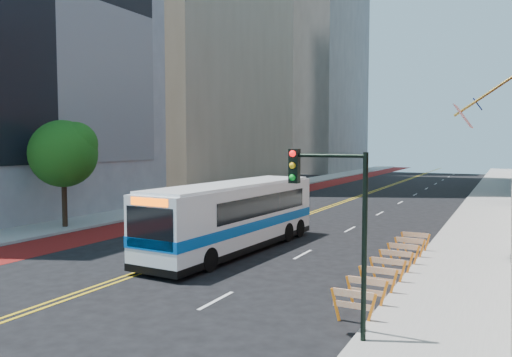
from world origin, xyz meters
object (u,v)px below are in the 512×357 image
object	(u,v)px
transit_bus	(236,215)
car_b	(294,189)
street_tree	(64,151)
car_a	(246,193)
car_c	(290,185)
traffic_signal	(332,205)

from	to	relation	value
transit_bus	car_b	xyz separation A→B (m)	(-7.88, 26.42, -1.15)
street_tree	car_a	world-z (taller)	street_tree
car_a	car_c	world-z (taller)	car_a
traffic_signal	car_a	distance (m)	33.37
car_b	traffic_signal	bearing A→B (deg)	-62.85
traffic_signal	car_a	xyz separation A→B (m)	(-17.75, 28.11, -2.95)
traffic_signal	transit_bus	size ratio (longest dim) A/B	0.40
transit_bus	car_a	bearing A→B (deg)	119.64
car_c	car_a	bearing A→B (deg)	-99.21
street_tree	car_c	xyz separation A→B (m)	(2.59, 29.82, -4.23)
car_b	car_c	bearing A→B (deg)	121.32
car_a	car_c	distance (m)	11.27
street_tree	car_a	xyz separation A→B (m)	(2.90, 18.55, -4.14)
street_tree	car_c	size ratio (longest dim) A/B	1.44
car_b	car_c	size ratio (longest dim) A/B	0.84
transit_bus	car_c	world-z (taller)	transit_bus
street_tree	car_b	bearing A→B (deg)	79.40
car_b	car_c	world-z (taller)	car_c
car_a	car_c	size ratio (longest dim) A/B	0.97
street_tree	transit_bus	world-z (taller)	street_tree
transit_bus	car_b	distance (m)	27.59
transit_bus	car_b	size ratio (longest dim) A/B	3.22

